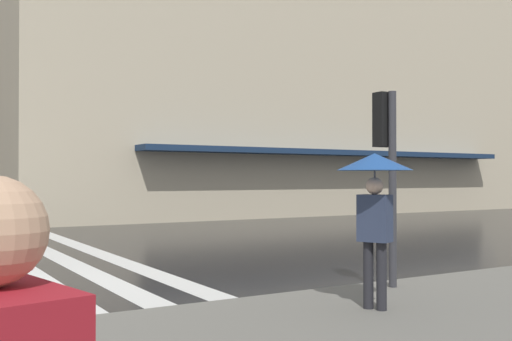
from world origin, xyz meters
TOP-DOWN VIEW (x-y plane):
  - haussmann_block_corner at (21.53, -17.12)m, footprint 19.26×28.81m
  - traffic_signal_post at (-3.37, -5.46)m, footprint 0.44×0.30m
  - pedestrian_approaching_kerb at (-4.54, -4.15)m, footprint 0.97×0.97m

SIDE VIEW (x-z plane):
  - pedestrian_approaching_kerb at x=-4.54m, z-range 0.75..2.73m
  - traffic_signal_post at x=-3.37m, z-range 0.82..3.82m
  - haussmann_block_corner at x=21.53m, z-range -0.23..21.39m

